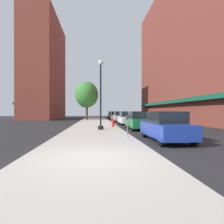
% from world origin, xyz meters
% --- Properties ---
extents(ground_plane, '(90.00, 90.00, 0.00)m').
position_xyz_m(ground_plane, '(4.00, 18.00, 0.00)').
color(ground_plane, '#232326').
extents(sidewalk_slab, '(4.80, 50.00, 0.12)m').
position_xyz_m(sidewalk_slab, '(0.00, 19.00, 0.06)').
color(sidewalk_slab, '#B7B2A8').
rests_on(sidewalk_slab, ground).
extents(building_right_brick, '(6.80, 40.00, 24.31)m').
position_xyz_m(building_right_brick, '(14.99, 22.00, 12.13)').
color(building_right_brick, brown).
rests_on(building_right_brick, ground).
extents(building_far_background, '(6.80, 18.00, 21.92)m').
position_xyz_m(building_far_background, '(-11.01, 37.00, 10.94)').
color(building_far_background, brown).
rests_on(building_far_background, ground).
extents(lamppost, '(0.48, 0.48, 5.90)m').
position_xyz_m(lamppost, '(0.55, 9.86, 3.20)').
color(lamppost, black).
rests_on(lamppost, sidewalk_slab).
extents(fire_hydrant, '(0.33, 0.26, 0.79)m').
position_xyz_m(fire_hydrant, '(1.85, 12.34, 0.52)').
color(fire_hydrant, red).
rests_on(fire_hydrant, sidewalk_slab).
extents(parking_meter_near, '(0.14, 0.09, 1.31)m').
position_xyz_m(parking_meter_near, '(2.05, 5.14, 0.95)').
color(parking_meter_near, slate).
rests_on(parking_meter_near, sidewalk_slab).
extents(parking_meter_far, '(0.14, 0.09, 1.31)m').
position_xyz_m(parking_meter_far, '(2.05, 16.69, 0.95)').
color(parking_meter_far, slate).
rests_on(parking_meter_far, sidewalk_slab).
extents(tree_near, '(4.20, 4.20, 7.05)m').
position_xyz_m(tree_near, '(-1.50, 29.07, 4.74)').
color(tree_near, '#422D1E').
rests_on(tree_near, sidewalk_slab).
extents(car_blue, '(1.80, 4.30, 1.66)m').
position_xyz_m(car_blue, '(4.00, 3.96, 0.81)').
color(car_blue, black).
rests_on(car_blue, ground).
extents(car_green, '(1.80, 4.30, 1.66)m').
position_xyz_m(car_green, '(4.00, 10.79, 0.81)').
color(car_green, black).
rests_on(car_green, ground).
extents(car_white, '(1.80, 4.30, 1.66)m').
position_xyz_m(car_white, '(4.00, 17.20, 0.81)').
color(car_white, black).
rests_on(car_white, ground).
extents(car_silver, '(1.80, 4.30, 1.66)m').
position_xyz_m(car_silver, '(4.00, 24.51, 0.81)').
color(car_silver, black).
rests_on(car_silver, ground).
extents(car_yellow, '(1.80, 4.30, 1.66)m').
position_xyz_m(car_yellow, '(4.00, 31.67, 0.81)').
color(car_yellow, black).
rests_on(car_yellow, ground).
extents(car_black, '(1.80, 4.30, 1.66)m').
position_xyz_m(car_black, '(4.00, 38.65, 0.81)').
color(car_black, black).
rests_on(car_black, ground).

